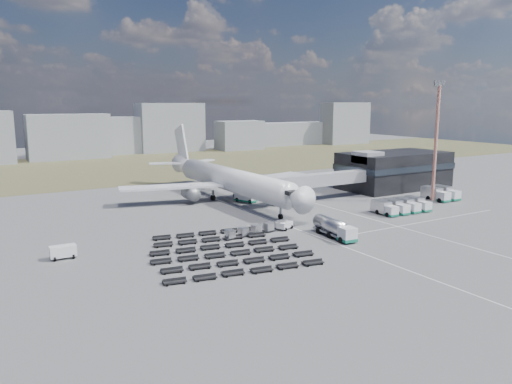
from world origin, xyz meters
TOP-DOWN VIEW (x-y plane):
  - ground at (0.00, 0.00)m, footprint 420.00×420.00m
  - grass_strip at (0.00, 110.00)m, footprint 420.00×90.00m
  - lane_markings at (9.77, 3.00)m, footprint 47.12×110.00m
  - terminal at (47.77, 23.96)m, footprint 30.40×16.40m
  - jet_bridge at (15.90, 20.42)m, footprint 30.30×3.80m
  - airliner at (0.00, 32.38)m, footprint 51.59×64.53m
  - skyline at (0.82, 149.54)m, footprint 303.52×25.17m
  - fuel_tanker at (0.38, -7.65)m, footprint 3.45×10.48m
  - pushback_tug at (-4.00, 1.56)m, footprint 3.66×2.97m
  - utility_van at (-43.40, 4.22)m, footprint 3.89×1.83m
  - catering_truck at (2.63, 28.17)m, footprint 4.04×5.92m
  - service_trucks_near at (26.12, 0.69)m, footprint 12.24×7.15m
  - service_trucks_far at (45.02, 5.62)m, footprint 6.36×7.54m
  - uld_row at (-10.48, 1.23)m, footprint 13.93×2.82m
  - baggage_dollies at (-20.70, -5.76)m, footprint 27.10×26.87m
  - floodlight_mast at (41.68, 5.26)m, footprint 2.71×2.21m

SIDE VIEW (x-z plane):
  - ground at x=0.00m, z-range 0.00..0.00m
  - grass_strip at x=0.00m, z-range 0.00..0.01m
  - lane_markings at x=9.77m, z-range 0.00..0.01m
  - baggage_dollies at x=-20.70m, z-range 0.00..0.75m
  - pushback_tug at x=-4.00m, z-range 0.00..1.45m
  - uld_row at x=-10.48m, z-range 0.15..1.67m
  - utility_van at x=-43.40m, z-range 0.00..2.09m
  - catering_truck at x=2.63m, z-range 0.03..2.55m
  - service_trucks_near at x=26.12m, z-range 0.12..2.77m
  - service_trucks_far at x=45.02m, z-range 0.13..3.10m
  - fuel_tanker at x=0.38m, z-range 0.00..3.33m
  - jet_bridge at x=15.90m, z-range 1.53..8.58m
  - terminal at x=47.77m, z-range -0.25..10.75m
  - airliner at x=0.00m, z-range -3.52..14.10m
  - skyline at x=0.82m, z-range -2.41..20.86m
  - floodlight_mast at x=41.68m, z-range 0.03..28.68m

